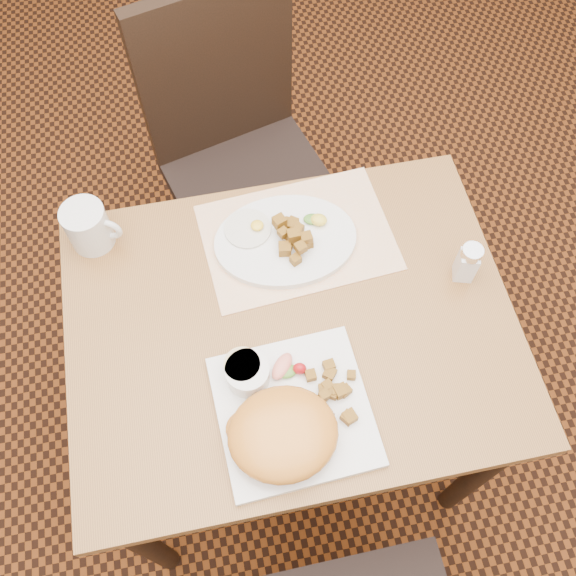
# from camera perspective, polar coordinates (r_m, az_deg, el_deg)

# --- Properties ---
(ground) EXTENTS (8.00, 8.00, 0.00)m
(ground) POSITION_cam_1_polar(r_m,az_deg,el_deg) (2.00, 0.21, -12.23)
(ground) COLOR black
(ground) RESTS_ON ground
(table) EXTENTS (0.90, 0.70, 0.75)m
(table) POSITION_cam_1_polar(r_m,az_deg,el_deg) (1.39, 0.29, -5.05)
(table) COLOR #95602E
(table) RESTS_ON ground
(chair_far) EXTENTS (0.52, 0.53, 0.97)m
(chair_far) POSITION_cam_1_polar(r_m,az_deg,el_deg) (1.82, -4.36, 12.28)
(chair_far) COLOR black
(chair_far) RESTS_ON ground
(placemat) EXTENTS (0.42, 0.31, 0.00)m
(placemat) POSITION_cam_1_polar(r_m,az_deg,el_deg) (1.39, 0.85, 4.54)
(placemat) COLOR white
(placemat) RESTS_ON table
(plate_square) EXTENTS (0.29, 0.29, 0.02)m
(plate_square) POSITION_cam_1_polar(r_m,az_deg,el_deg) (1.22, 0.51, -10.88)
(plate_square) COLOR silver
(plate_square) RESTS_ON table
(plate_oval) EXTENTS (0.31, 0.24, 0.02)m
(plate_oval) POSITION_cam_1_polar(r_m,az_deg,el_deg) (1.37, -0.23, 4.24)
(plate_oval) COLOR silver
(plate_oval) RESTS_ON placemat
(hollandaise_mound) EXTENTS (0.20, 0.18, 0.07)m
(hollandaise_mound) POSITION_cam_1_polar(r_m,az_deg,el_deg) (1.16, -0.54, -12.85)
(hollandaise_mound) COLOR orange
(hollandaise_mound) RESTS_ON plate_square
(ramekin) EXTENTS (0.08, 0.09, 0.05)m
(ramekin) POSITION_cam_1_polar(r_m,az_deg,el_deg) (1.21, -3.65, -7.51)
(ramekin) COLOR silver
(ramekin) RESTS_ON plate_square
(garnish_sq) EXTENTS (0.08, 0.07, 0.03)m
(garnish_sq) POSITION_cam_1_polar(r_m,az_deg,el_deg) (1.23, -0.07, -7.11)
(garnish_sq) COLOR #387223
(garnish_sq) RESTS_ON plate_square
(fried_egg) EXTENTS (0.10, 0.10, 0.02)m
(fried_egg) POSITION_cam_1_polar(r_m,az_deg,el_deg) (1.38, -3.49, 5.32)
(fried_egg) COLOR white
(fried_egg) RESTS_ON plate_oval
(garnish_ov) EXTENTS (0.06, 0.05, 0.02)m
(garnish_ov) POSITION_cam_1_polar(r_m,az_deg,el_deg) (1.38, 2.54, 6.10)
(garnish_ov) COLOR #387223
(garnish_ov) RESTS_ON plate_oval
(salt_shaker) EXTENTS (0.05, 0.05, 0.10)m
(salt_shaker) POSITION_cam_1_polar(r_m,az_deg,el_deg) (1.35, 15.66, 2.22)
(salt_shaker) COLOR white
(salt_shaker) RESTS_ON table
(coffee_mug) EXTENTS (0.12, 0.09, 0.10)m
(coffee_mug) POSITION_cam_1_polar(r_m,az_deg,el_deg) (1.40, -17.28, 5.23)
(coffee_mug) COLOR silver
(coffee_mug) RESTS_ON table
(home_fries_sq) EXTENTS (0.10, 0.13, 0.03)m
(home_fries_sq) POSITION_cam_1_polar(r_m,az_deg,el_deg) (1.21, 4.08, -9.37)
(home_fries_sq) COLOR #8C5D16
(home_fries_sq) RESTS_ON plate_square
(home_fries_ov) EXTENTS (0.08, 0.12, 0.04)m
(home_fries_ov) POSITION_cam_1_polar(r_m,az_deg,el_deg) (1.35, 0.59, 4.60)
(home_fries_ov) COLOR #8C5D16
(home_fries_ov) RESTS_ON plate_oval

